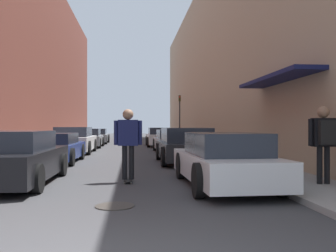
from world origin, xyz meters
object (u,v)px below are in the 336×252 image
object	(u,v)px
parked_car_right_1	(185,146)
skateboarder	(128,137)
parked_car_left_2	(74,140)
parked_car_left_3	(87,138)
parked_car_left_4	(96,136)
parked_car_right_2	(172,141)
manhole_cover	(115,206)
parked_car_left_1	(54,148)
parked_car_right_3	(160,137)
parked_car_left_0	(13,158)
parked_car_right_0	(224,160)
traffic_light	(180,114)
pedestrian	(324,135)

from	to	relation	value
parked_car_right_1	skateboarder	bearing A→B (deg)	-114.27
parked_car_left_2	parked_car_left_3	size ratio (longest dim) A/B	1.09
parked_car_left_4	parked_car_right_2	world-z (taller)	parked_car_right_2
parked_car_left_4	parked_car_right_1	distance (m)	17.13
skateboarder	manhole_cover	world-z (taller)	skateboarder
parked_car_right_2	parked_car_left_1	bearing A→B (deg)	-134.44
parked_car_right_3	manhole_cover	distance (m)	19.49
skateboarder	manhole_cover	xyz separation A→B (m)	(-0.20, -2.87, -1.14)
parked_car_left_2	parked_car_left_3	world-z (taller)	parked_car_left_2
parked_car_left_2	parked_car_right_3	bearing A→B (deg)	50.86
manhole_cover	parked_car_left_0	bearing A→B (deg)	133.16
parked_car_left_4	parked_car_right_0	size ratio (longest dim) A/B	1.05
parked_car_left_3	traffic_light	bearing A→B (deg)	21.33
skateboarder	parked_car_right_3	bearing A→B (deg)	82.94
parked_car_left_0	traffic_light	distance (m)	19.43
parked_car_right_1	parked_car_right_3	xyz separation A→B (m)	(-0.12, 11.69, -0.01)
parked_car_left_2	traffic_light	distance (m)	10.32
parked_car_left_3	parked_car_right_1	distance (m)	11.96
parked_car_left_0	parked_car_left_4	xyz separation A→B (m)	(-0.03, 21.26, -0.04)
parked_car_left_4	parked_car_right_2	size ratio (longest dim) A/B	1.04
parked_car_right_0	parked_car_right_1	size ratio (longest dim) A/B	1.02
parked_car_right_1	parked_car_right_2	distance (m)	5.71
parked_car_left_4	skateboarder	world-z (taller)	skateboarder
parked_car_left_1	traffic_light	distance (m)	14.60
parked_car_left_0	parked_car_left_2	xyz separation A→B (m)	(-0.13, 10.46, 0.03)
parked_car_left_0	parked_car_right_3	size ratio (longest dim) A/B	1.05
parked_car_right_1	parked_car_left_4	bearing A→B (deg)	106.94
parked_car_left_3	manhole_cover	world-z (taller)	parked_car_left_3
manhole_cover	parked_car_left_4	bearing A→B (deg)	96.24
parked_car_left_1	parked_car_right_1	size ratio (longest dim) A/B	0.98
pedestrian	manhole_cover	bearing A→B (deg)	-163.53
parked_car_left_0	parked_car_left_3	xyz separation A→B (m)	(-0.09, 15.72, -0.03)
parked_car_left_0	parked_car_right_1	xyz separation A→B (m)	(4.96, 4.88, 0.02)
parked_car_left_1	parked_car_right_2	bearing A→B (deg)	45.56
parked_car_left_0	manhole_cover	distance (m)	3.86
parked_car_right_0	parked_car_right_1	world-z (taller)	parked_car_right_1
parked_car_right_2	parked_car_left_2	bearing A→B (deg)	-178.55
parked_car_right_3	manhole_cover	xyz separation A→B (m)	(-2.24, -19.35, -0.63)
parked_car_left_2	pedestrian	bearing A→B (deg)	-58.20
parked_car_right_1	parked_car_right_3	world-z (taller)	parked_car_right_1
parked_car_right_0	parked_car_right_3	distance (m)	17.44
parked_car_right_1	manhole_cover	size ratio (longest dim) A/B	6.34
parked_car_right_1	parked_car_right_3	bearing A→B (deg)	90.58
parked_car_right_1	parked_car_right_2	xyz separation A→B (m)	(0.08, 5.71, -0.05)
parked_car_right_1	parked_car_right_2	size ratio (longest dim) A/B	0.98
parked_car_right_3	skateboarder	size ratio (longest dim) A/B	2.30
parked_car_left_0	parked_car_left_3	distance (m)	15.72
parked_car_left_1	parked_car_right_0	bearing A→B (deg)	-50.13
traffic_light	parked_car_left_0	bearing A→B (deg)	-109.38
parked_car_right_3	skateboarder	xyz separation A→B (m)	(-2.04, -16.48, 0.51)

